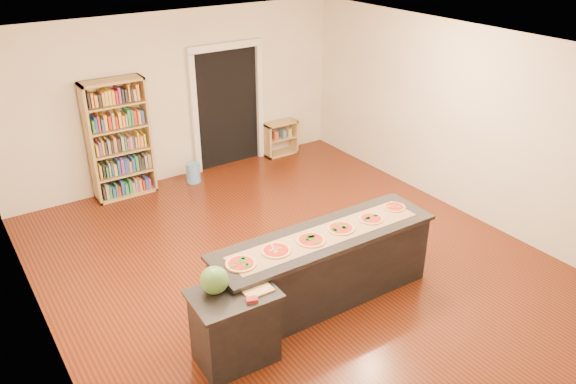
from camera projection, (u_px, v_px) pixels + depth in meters
room at (297, 168)px, 6.74m from camera, size 6.00×7.00×2.80m
doorway at (227, 100)px, 9.85m from camera, size 1.40×0.09×2.21m
kitchen_island at (324, 268)px, 6.53m from camera, size 2.73×0.74×0.90m
side_counter at (235, 326)px, 5.65m from camera, size 0.84×0.62×0.83m
bookshelf at (119, 140)px, 8.81m from camera, size 0.96×0.34×1.92m
low_shelf at (281, 138)px, 10.64m from camera, size 0.65×0.28×0.65m
waste_bin at (193, 173)px, 9.59m from camera, size 0.24×0.24×0.34m
kraft_paper at (326, 235)px, 6.31m from camera, size 2.38×0.46×0.00m
watermelon at (214, 280)px, 5.42m from camera, size 0.28×0.28×0.28m
cutting_board at (258, 290)px, 5.49m from camera, size 0.29×0.20×0.02m
package_red at (252, 300)px, 5.34m from camera, size 0.13×0.11×0.04m
package_teal at (253, 275)px, 5.69m from camera, size 0.15×0.15×0.05m
pizza_a at (241, 264)px, 5.78m from camera, size 0.32×0.32×0.02m
pizza_b at (276, 250)px, 6.00m from camera, size 0.32×0.32×0.02m
pizza_c at (311, 240)px, 6.20m from camera, size 0.32×0.32×0.02m
pizza_d at (341, 228)px, 6.43m from camera, size 0.31×0.31×0.02m
pizza_e at (371, 219)px, 6.63m from camera, size 0.27×0.27×0.02m
pizza_f at (395, 207)px, 6.89m from camera, size 0.27×0.27×0.02m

